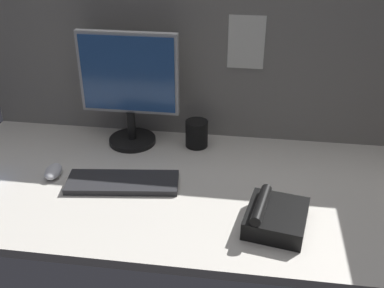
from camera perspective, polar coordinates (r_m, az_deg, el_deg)
ground_plane at (r=157.56cm, az=1.37°, el=-5.28°), size 180.00×80.00×3.00cm
cubicle_wall_back at (r=176.96cm, az=2.97°, el=10.06°), size 180.00×5.50×59.53cm
monitor at (r=173.03cm, az=-7.74°, el=7.16°), size 36.87×18.00×43.36cm
keyboard at (r=157.00cm, az=-8.51°, el=-4.68°), size 38.31×17.43×2.00cm
mouse at (r=166.61cm, az=-16.66°, el=-3.25°), size 6.62×10.15×3.40cm
mug_black_travel at (r=176.30cm, az=0.58°, el=1.29°), size 8.54×8.54×10.32cm
desk_phone at (r=138.88cm, az=10.15°, el=-8.81°), size 20.18×21.78×8.80cm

